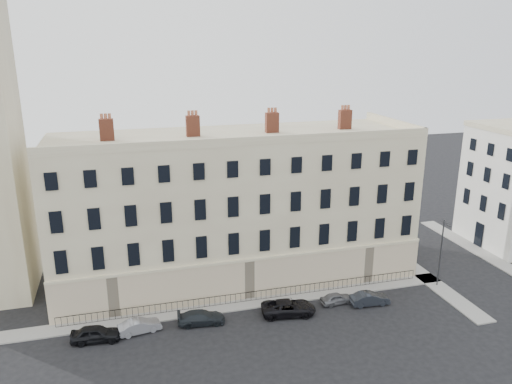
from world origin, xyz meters
The scene contains 13 objects.
ground centered at (0.00, 0.00, 0.00)m, with size 160.00×160.00×0.00m, color black.
terrace centered at (-5.97, 11.97, 7.50)m, with size 36.22×12.22×17.00m.
pavement_terrace centered at (-10.00, 5.00, 0.06)m, with size 48.00×2.00×0.12m, color gray.
pavement_east_return centered at (13.00, 8.00, 0.06)m, with size 2.00×24.00×0.12m, color gray.
pavement_adjacent centered at (23.00, 10.00, 0.06)m, with size 2.00×20.00×0.12m, color gray.
railings centered at (-6.00, 5.40, 0.55)m, with size 35.00×0.04×0.96m.
car_a centered at (-20.05, 2.49, 0.69)m, with size 1.62×4.04×1.38m, color black.
car_b centered at (-16.50, 2.87, 0.59)m, with size 1.26×3.61×1.19m, color gray.
car_c centered at (-11.21, 2.81, 0.60)m, with size 1.69×4.15×1.21m, color #1E2329.
car_d centered at (-3.33, 2.23, 0.69)m, with size 2.28×4.94×1.37m, color black.
car_e centered at (1.69, 2.88, 0.54)m, with size 1.28×3.17×1.08m, color slate.
car_f centered at (4.63, 1.86, 0.62)m, with size 1.30×3.74×1.23m, color #21242C.
streetlamp centered at (13.06, 3.38, 3.94)m, with size 0.51×1.51×7.11m.
Camera 1 is at (-16.96, -35.75, 23.75)m, focal length 35.00 mm.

